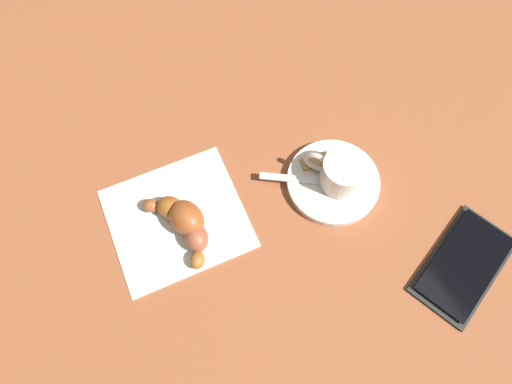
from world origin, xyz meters
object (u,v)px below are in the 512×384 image
saucer (333,182)px  cell_phone (464,265)px  napkin (177,218)px  sugar_packet (322,159)px  teaspoon (333,182)px  croissant (184,221)px  espresso_cup (342,172)px

saucer → cell_phone: (0.07, -0.17, -0.00)m
napkin → sugar_packet: bearing=-8.4°
teaspoon → sugar_packet: size_ratio=2.19×
saucer → teaspoon: (-0.00, -0.00, 0.01)m
saucer → croissant: (-0.19, 0.05, 0.01)m
teaspoon → saucer: bearing=33.8°
teaspoon → sugar_packet: bearing=79.0°
espresso_cup → teaspoon: 0.02m
saucer → cell_phone: 0.19m
sugar_packet → croissant: bearing=9.6°
teaspoon → napkin: (-0.19, 0.06, -0.01)m
espresso_cup → croissant: size_ratio=0.62×
espresso_cup → teaspoon: size_ratio=0.61×
saucer → espresso_cup: size_ratio=1.63×
napkin → cell_phone: bearing=-40.7°
sugar_packet → saucer: bearing=99.0°
espresso_cup → sugar_packet: size_ratio=1.33×
espresso_cup → croissant: bearing=166.1°
sugar_packet → teaspoon: bearing=92.8°
espresso_cup → croissant: espresso_cup is taller
napkin → cell_phone: 0.36m
croissant → cell_phone: 0.35m
saucer → teaspoon: 0.01m
teaspoon → cell_phone: size_ratio=0.78×
espresso_cup → cell_phone: 0.19m
napkin → cell_phone: (0.27, -0.23, 0.00)m
sugar_packet → napkin: sugar_packet is taller
teaspoon → napkin: size_ratio=0.73×
saucer → cell_phone: saucer is taller
sugar_packet → cell_phone: (0.07, -0.20, -0.01)m
teaspoon → napkin: teaspoon is taller
espresso_cup → croissant: (-0.20, 0.05, -0.01)m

